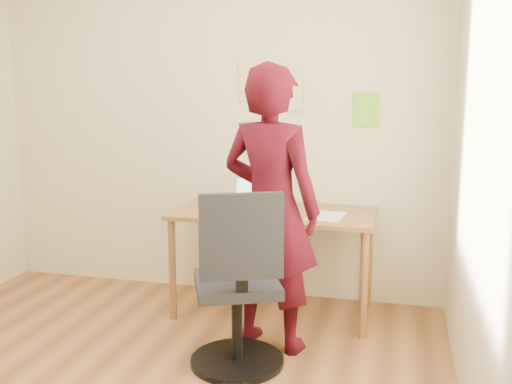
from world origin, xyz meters
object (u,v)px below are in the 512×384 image
(desk, at_px, (274,223))
(phone, at_px, (287,217))
(laptop, at_px, (249,202))
(person, at_px, (271,209))
(office_chair, at_px, (238,294))

(desk, relative_size, phone, 9.62)
(laptop, bearing_deg, phone, -28.13)
(laptop, height_order, person, person)
(laptop, xyz_separation_m, phone, (0.32, -0.23, -0.04))
(office_chair, xyz_separation_m, person, (0.10, 0.36, 0.42))
(office_chair, bearing_deg, phone, 56.01)
(office_chair, bearing_deg, person, 51.11)
(office_chair, height_order, person, person)
(desk, height_order, phone, phone)
(desk, bearing_deg, person, -79.94)
(person, bearing_deg, desk, -64.91)
(laptop, bearing_deg, person, -55.82)
(phone, distance_m, office_chair, 0.77)
(laptop, distance_m, person, 0.64)
(laptop, xyz_separation_m, person, (0.29, -0.57, 0.08))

